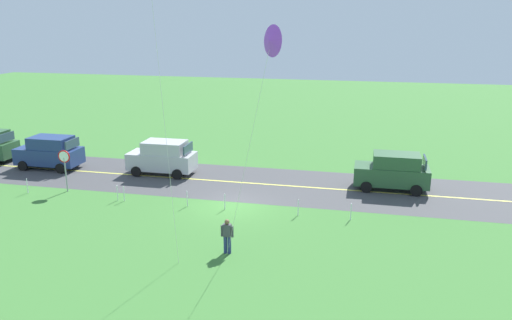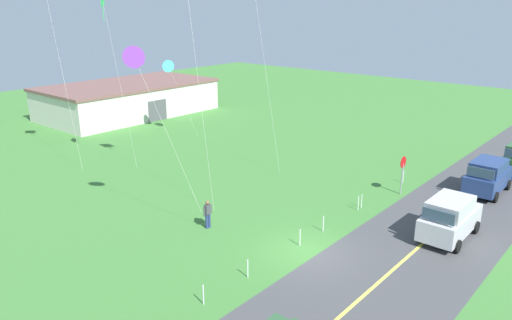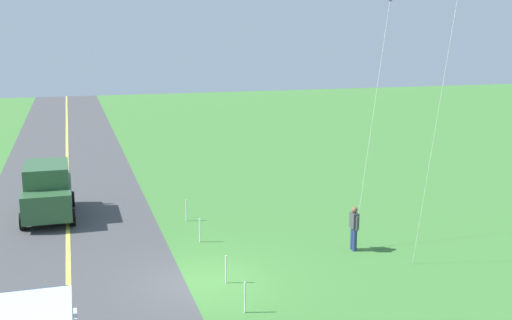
{
  "view_description": "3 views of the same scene",
  "coord_description": "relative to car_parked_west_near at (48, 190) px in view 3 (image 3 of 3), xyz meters",
  "views": [
    {
      "loc": [
        -6.97,
        25.38,
        10.05
      ],
      "look_at": [
        -1.94,
        2.86,
        3.53
      ],
      "focal_mm": 35.33,
      "sensor_mm": 36.0,
      "label": 1
    },
    {
      "loc": [
        -18.2,
        -12.17,
        11.73
      ],
      "look_at": [
        -0.59,
        2.9,
        4.35
      ],
      "focal_mm": 34.22,
      "sensor_mm": 36.0,
      "label": 2
    },
    {
      "loc": [
        17.89,
        -3.62,
        7.67
      ],
      "look_at": [
        -1.91,
        2.33,
        3.37
      ],
      "focal_mm": 43.57,
      "sensor_mm": 36.0,
      "label": 3
    }
  ],
  "objects": [
    {
      "name": "ground_plane",
      "position": [
        8.7,
        4.74,
        -1.2
      ],
      "size": [
        120.0,
        120.0,
        0.1
      ],
      "primitive_type": "cube",
      "color": "#3D7533"
    },
    {
      "name": "person_adult_near",
      "position": [
        7.41,
        10.52,
        -0.29
      ],
      "size": [
        0.58,
        0.22,
        1.6
      ],
      "rotation": [
        0.0,
        0.0,
        4.61
      ],
      "color": "navy",
      "rests_on": "ground"
    },
    {
      "name": "asphalt_road",
      "position": [
        8.7,
        0.74,
        -1.15
      ],
      "size": [
        120.0,
        7.0,
        0.0
      ],
      "primitive_type": "cube",
      "color": "#424244",
      "rests_on": "ground"
    },
    {
      "name": "fence_post_0",
      "position": [
        2.23,
        5.44,
        -0.7
      ],
      "size": [
        0.05,
        0.05,
        0.9
      ],
      "primitive_type": "cylinder",
      "color": "silver",
      "rests_on": "ground"
    },
    {
      "name": "fence_post_2",
      "position": [
        8.98,
        5.44,
        -0.7
      ],
      "size": [
        0.05,
        0.05,
        0.9
      ],
      "primitive_type": "cylinder",
      "color": "silver",
      "rests_on": "ground"
    },
    {
      "name": "fence_post_3",
      "position": [
        11.14,
        5.44,
        -0.7
      ],
      "size": [
        0.05,
        0.05,
        0.9
      ],
      "primitive_type": "cylinder",
      "color": "silver",
      "rests_on": "ground"
    },
    {
      "name": "fence_post_1",
      "position": [
        4.97,
        5.44,
        -0.7
      ],
      "size": [
        0.05,
        0.05,
        0.9
      ],
      "primitive_type": "cylinder",
      "color": "silver",
      "rests_on": "ground"
    },
    {
      "name": "car_parked_west_near",
      "position": [
        0.0,
        0.0,
        0.0
      ],
      "size": [
        4.4,
        2.12,
        2.24
      ],
      "color": "#2D5633",
      "rests_on": "ground"
    },
    {
      "name": "road_centre_stripe",
      "position": [
        8.7,
        0.74,
        -1.15
      ],
      "size": [
        120.0,
        0.16,
        0.0
      ],
      "primitive_type": "cube",
      "color": "#E5E04C",
      "rests_on": "asphalt_road"
    }
  ]
}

